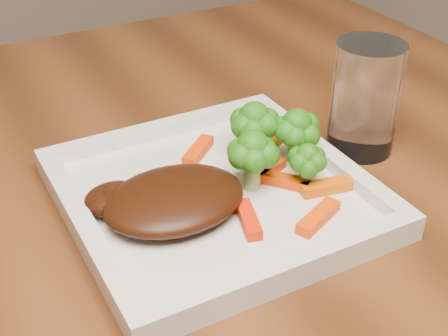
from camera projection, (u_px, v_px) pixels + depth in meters
name	position (u px, v px, depth m)	size (l,w,h in m)	color
plate	(215.00, 198.00, 0.59)	(0.27, 0.27, 0.01)	white
steak	(174.00, 199.00, 0.55)	(0.13, 0.10, 0.03)	#391708
broccoli_0	(254.00, 127.00, 0.62)	(0.06, 0.06, 0.07)	#2C6110
broccoli_1	(296.00, 134.00, 0.62)	(0.06, 0.06, 0.06)	#266611
broccoli_2	(307.00, 160.00, 0.58)	(0.04, 0.04, 0.06)	#387914
broccoli_3	(252.00, 160.00, 0.58)	(0.06, 0.06, 0.06)	#287313
carrot_0	(318.00, 217.00, 0.55)	(0.05, 0.01, 0.01)	#ED4303
carrot_1	(329.00, 186.00, 0.59)	(0.06, 0.01, 0.01)	#DE5903
carrot_2	(248.00, 219.00, 0.54)	(0.05, 0.01, 0.01)	red
carrot_3	(278.00, 136.00, 0.67)	(0.05, 0.01, 0.01)	orange
carrot_4	(198.00, 151.00, 0.64)	(0.05, 0.01, 0.01)	#F03B03
carrot_5	(285.00, 181.00, 0.60)	(0.05, 0.01, 0.01)	#DF4003
carrot_6	(266.00, 171.00, 0.61)	(0.05, 0.01, 0.01)	#ED2D03
drinking_glass	(365.00, 98.00, 0.65)	(0.07, 0.07, 0.12)	white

